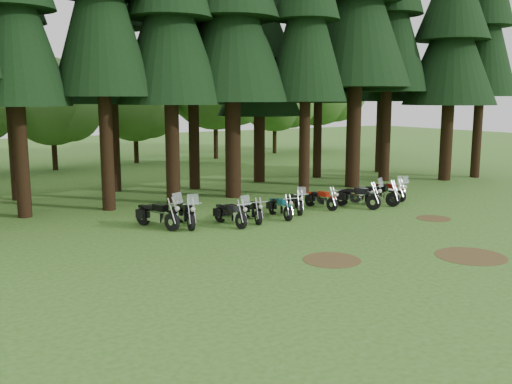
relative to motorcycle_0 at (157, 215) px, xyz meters
The scene contains 26 objects.
ground 7.69m from the motorcycle_0, 40.26° to the right, with size 120.00×120.00×0.00m, color #34691D.
pine_front_9 21.93m from the motorcycle_0, ahead, with size 5.44×5.44×15.89m.
pine_front_10 24.69m from the motorcycle_0, ahead, with size 4.25×4.25×17.69m.
pine_back_2 13.31m from the motorcycle_0, 81.14° to the left, with size 4.85×4.85×16.30m.
pine_back_3 13.36m from the motorcycle_0, 55.52° to the left, with size 4.35×4.35×16.20m.
pine_back_4 15.05m from the motorcycle_0, 39.97° to the left, with size 4.94×4.94×13.78m.
pine_back_5 18.50m from the motorcycle_0, 29.58° to the left, with size 3.94×3.94×16.33m.
pine_back_6 22.79m from the motorcycle_0, 22.17° to the left, with size 4.59×4.59×16.58m.
decid_3 20.60m from the motorcycle_0, 86.77° to the left, with size 6.12×5.95×7.65m.
decid_4 22.95m from the motorcycle_0, 70.82° to the left, with size 5.93×5.76×7.41m.
decid_5 25.76m from the motorcycle_0, 55.72° to the left, with size 8.45×8.21×10.56m.
decid_6 30.61m from the motorcycle_0, 46.80° to the left, with size 7.06×6.86×8.82m.
decid_7 33.94m from the motorcycle_0, 40.83° to the left, with size 8.44×8.20×10.55m.
dirt_patch_0 7.54m from the motorcycle_0, 67.70° to the right, with size 1.80×1.80×0.01m, color #4C3D1E.
dirt_patch_1 11.28m from the motorcycle_0, 23.29° to the right, with size 1.40×1.40×0.01m, color #4C3D1E.
dirt_patch_2 11.29m from the motorcycle_0, 52.58° to the right, with size 2.20×2.20×0.01m, color #4C3D1E.
motorcycle_0 is the anchor object (origin of this frame).
motorcycle_1 1.08m from the motorcycle_0, 16.21° to the right, with size 0.66×2.30×1.44m.
motorcycle_2 2.81m from the motorcycle_0, 23.60° to the right, with size 0.48×2.13×1.34m.
motorcycle_3 3.83m from the motorcycle_0, 13.28° to the right, with size 0.53×1.96×0.81m.
motorcycle_4 5.15m from the motorcycle_0, 10.20° to the right, with size 0.40×2.00×0.82m.
motorcycle_5 6.30m from the motorcycle_0, ahead, with size 0.98×1.95×1.27m.
motorcycle_6 7.75m from the motorcycle_0, ahead, with size 0.39×1.96×0.80m.
motorcycle_7 9.31m from the motorcycle_0, ahead, with size 1.13×2.26×1.46m.
motorcycle_8 10.59m from the motorcycle_0, ahead, with size 1.07×2.24×1.44m.
motorcycle_9 11.95m from the motorcycle_0, ahead, with size 0.40×2.05×1.29m.
Camera 1 is at (-14.01, -15.14, 4.95)m, focal length 40.00 mm.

